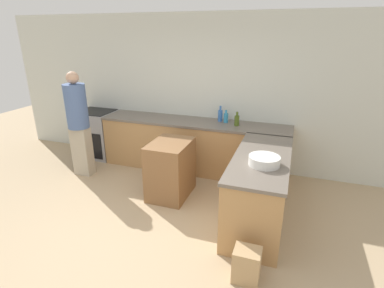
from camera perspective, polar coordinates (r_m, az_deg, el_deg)
ground_plane at (r=3.91m, az=-10.44°, el=-17.19°), size 14.00×14.00×0.00m
wall_back at (r=5.48m, az=1.52°, el=9.76°), size 8.00×0.06×2.70m
counter_back at (r=5.39m, az=0.28°, el=-0.28°), size 3.35×0.68×0.91m
counter_peninsula at (r=4.06m, az=12.73°, el=-8.16°), size 0.69×1.79×0.91m
range_oven at (r=6.32m, az=-17.59°, el=1.92°), size 0.74×0.66×0.92m
island_table at (r=4.55m, az=-4.09°, el=-4.80°), size 0.56×0.75×0.86m
mixing_bowl at (r=3.59m, az=13.60°, el=-3.10°), size 0.36×0.36×0.11m
olive_oil_bottle at (r=5.03m, az=8.53°, el=4.49°), size 0.08×0.08×0.23m
dish_soap_bottle at (r=5.19m, az=6.47°, el=5.02°), size 0.08×0.08×0.22m
water_bottle_blue at (r=5.25m, az=5.40°, el=5.48°), size 0.08×0.08×0.27m
person_by_range at (r=5.38m, az=-20.85°, el=4.11°), size 0.35×0.35×1.79m
paper_bag at (r=3.27m, az=10.36°, el=-21.74°), size 0.27×0.23×0.36m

